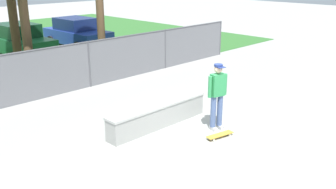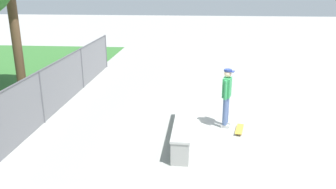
# 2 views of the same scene
# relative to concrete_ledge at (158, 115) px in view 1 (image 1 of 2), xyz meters

# --- Properties ---
(ground_plane) EXTENTS (80.00, 80.00, 0.00)m
(ground_plane) POSITION_rel_concrete_ledge_xyz_m (0.79, -1.30, -0.33)
(ground_plane) COLOR #9E9E99
(concrete_ledge) EXTENTS (3.34, 0.51, 0.66)m
(concrete_ledge) POSITION_rel_concrete_ledge_xyz_m (0.00, 0.00, 0.00)
(concrete_ledge) COLOR #999993
(concrete_ledge) RESTS_ON ground
(skateboarder) EXTENTS (0.58, 0.36, 1.84)m
(skateboarder) POSITION_rel_concrete_ledge_xyz_m (0.98, -1.27, 0.70)
(skateboarder) COLOR beige
(skateboarder) RESTS_ON ground
(skateboard) EXTENTS (0.82, 0.36, 0.09)m
(skateboard) POSITION_rel_concrete_ledge_xyz_m (0.63, -1.68, -0.26)
(skateboard) COLOR gold
(skateboard) RESTS_ON ground
(chainlink_fence) EXTENTS (15.84, 0.07, 1.72)m
(chainlink_fence) POSITION_rel_concrete_ledge_xyz_m (0.79, 4.52, 0.61)
(chainlink_fence) COLOR #4C4C51
(chainlink_fence) RESTS_ON ground
(car_green) EXTENTS (2.15, 4.27, 1.66)m
(car_green) POSITION_rel_concrete_ledge_xyz_m (1.16, 11.19, 0.51)
(car_green) COLOR #1E6638
(car_green) RESTS_ON ground
(car_blue) EXTENTS (2.15, 4.27, 1.66)m
(car_blue) POSITION_rel_concrete_ledge_xyz_m (4.47, 11.21, 0.51)
(car_blue) COLOR #233D9E
(car_blue) RESTS_ON ground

